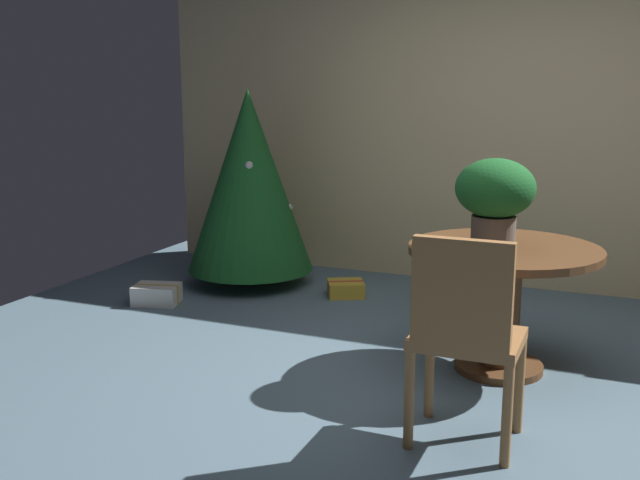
# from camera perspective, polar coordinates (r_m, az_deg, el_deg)

# --- Properties ---
(ground_plane) EXTENTS (6.60, 6.60, 0.00)m
(ground_plane) POSITION_cam_1_polar(r_m,az_deg,el_deg) (4.02, 10.07, -11.15)
(ground_plane) COLOR slate
(back_wall_panel) EXTENTS (6.00, 0.10, 2.60)m
(back_wall_panel) POSITION_cam_1_polar(r_m,az_deg,el_deg) (5.87, 15.46, 8.99)
(back_wall_panel) COLOR beige
(back_wall_panel) RESTS_ON ground_plane
(round_dining_table) EXTENTS (1.03, 1.03, 0.70)m
(round_dining_table) POSITION_cam_1_polar(r_m,az_deg,el_deg) (4.17, 13.79, -3.24)
(round_dining_table) COLOR brown
(round_dining_table) RESTS_ON ground_plane
(flower_vase) EXTENTS (0.42, 0.42, 0.48)m
(flower_vase) POSITION_cam_1_polar(r_m,az_deg,el_deg) (4.00, 13.22, 3.39)
(flower_vase) COLOR #665B51
(flower_vase) RESTS_ON round_dining_table
(wooden_chair_near) EXTENTS (0.46, 0.39, 0.95)m
(wooden_chair_near) POSITION_cam_1_polar(r_m,az_deg,el_deg) (3.24, 11.01, -6.69)
(wooden_chair_near) COLOR #9E6B3D
(wooden_chair_near) RESTS_ON ground_plane
(holiday_tree) EXTENTS (0.98, 0.98, 1.52)m
(holiday_tree) POSITION_cam_1_polar(r_m,az_deg,el_deg) (5.78, -5.44, 4.54)
(holiday_tree) COLOR brown
(holiday_tree) RESTS_ON ground_plane
(gift_box_cream) EXTENTS (0.36, 0.30, 0.14)m
(gift_box_cream) POSITION_cam_1_polar(r_m,az_deg,el_deg) (5.50, -12.37, -4.07)
(gift_box_cream) COLOR silver
(gift_box_cream) RESTS_ON ground_plane
(gift_box_gold) EXTENTS (0.34, 0.33, 0.11)m
(gift_box_gold) POSITION_cam_1_polar(r_m,az_deg,el_deg) (5.57, 1.98, -3.73)
(gift_box_gold) COLOR gold
(gift_box_gold) RESTS_ON ground_plane
(potted_plant) EXTENTS (0.30, 0.30, 0.43)m
(potted_plant) POSITION_cam_1_polar(r_m,az_deg,el_deg) (5.31, 9.54, -2.75)
(potted_plant) COLOR #4C382D
(potted_plant) RESTS_ON ground_plane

